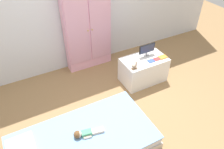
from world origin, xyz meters
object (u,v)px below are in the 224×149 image
doll (83,134)px  tv_monitor (147,49)px  bed (84,143)px  book_red (157,59)px  wardrobe (87,27)px  book_blue (151,61)px  tv_stand (143,70)px  book_orange (163,57)px  rocking_horse_toy (135,65)px

doll → tv_monitor: (1.55, 0.88, 0.31)m
bed → book_red: (1.66, 0.72, 0.34)m
wardrobe → book_blue: size_ratio=14.48×
bed → book_blue: 1.73m
tv_stand → bed: bearing=-150.9°
doll → book_orange: book_orange is taller
tv_monitor → book_blue: (-0.04, -0.19, -0.12)m
doll → rocking_horse_toy: 1.36m
book_blue → book_red: size_ratio=1.00×
wardrobe → book_blue: wardrobe is taller
wardrobe → book_red: 1.35m
bed → tv_stand: 1.69m
book_blue → book_orange: bearing=0.0°
wardrobe → tv_monitor: (0.75, -0.81, -0.22)m
tv_monitor → book_red: (0.09, -0.19, -0.13)m
tv_monitor → book_blue: size_ratio=2.74×
wardrobe → rocking_horse_toy: wardrobe is taller
tv_stand → book_red: size_ratio=6.89×
tv_monitor → rocking_horse_toy: tv_monitor is taller
tv_monitor → tv_stand: bearing=-139.9°
doll → wardrobe: 1.95m
tv_monitor → wardrobe: bearing=132.6°
doll → tv_stand: tv_stand is taller
doll → bed: bearing=-128.2°
tv_stand → book_blue: (0.06, -0.11, 0.23)m
wardrobe → book_blue: (0.71, -1.00, -0.35)m
rocking_horse_toy → book_orange: rocking_horse_toy is taller
wardrobe → book_orange: wardrobe is taller
doll → book_orange: (1.77, 0.70, 0.19)m
wardrobe → book_blue: bearing=-54.6°
tv_monitor → book_red: bearing=-64.9°
book_blue → book_red: bearing=0.0°
book_blue → wardrobe: bearing=125.4°
doll → book_blue: bearing=24.6°
book_red → rocking_horse_toy: bearing=-174.6°
wardrobe → rocking_horse_toy: size_ratio=12.71×
book_orange → wardrobe: bearing=133.8°
tv_stand → book_orange: (0.31, -0.11, 0.24)m
tv_monitor → book_blue: tv_monitor is taller
wardrobe → rocking_horse_toy: bearing=-71.0°
tv_stand → rocking_horse_toy: rocking_horse_toy is taller
bed → wardrobe: (0.82, 1.72, 0.69)m
doll → wardrobe: size_ratio=0.24×
book_blue → doll: bearing=-155.4°
tv_monitor → book_blue: 0.23m
book_orange → rocking_horse_toy: bearing=-175.7°
book_red → book_orange: size_ratio=0.76×
tv_monitor → rocking_horse_toy: 0.46m
wardrobe → rocking_horse_toy: (0.36, -1.04, -0.29)m
tv_stand → book_red: bearing=-30.2°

